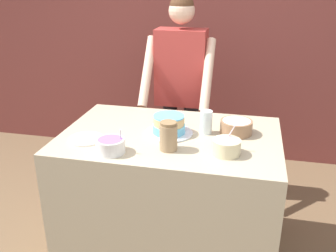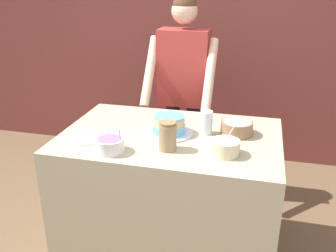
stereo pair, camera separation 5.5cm
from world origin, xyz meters
The scene contains 10 objects.
wall_back centered at (0.00, 2.15, 1.30)m, with size 10.00×0.05×2.60m.
counter centered at (0.00, 0.47, 0.46)m, with size 1.41×0.94×0.91m.
person_baker centered at (-0.10, 1.31, 1.05)m, with size 0.56×0.49×1.74m.
cake centered at (-0.01, 0.48, 0.97)m, with size 0.31×0.31×0.13m.
frosting_bowl_pink centered at (0.38, 0.26, 0.96)m, with size 0.16×0.16×0.16m.
frosting_bowl_purple centered at (-0.28, 0.13, 0.96)m, with size 0.17×0.17×0.15m.
frosting_bowl_white centered at (0.41, 0.57, 0.96)m, with size 0.21×0.21×0.09m.
drinking_glass centered at (0.22, 0.54, 0.99)m, with size 0.08×0.08×0.15m.
ceramic_plate centered at (-0.50, 0.27, 0.92)m, with size 0.22×0.22×0.01m.
stoneware_jar centered at (0.04, 0.24, 1.00)m, with size 0.10×0.10×0.18m.
Camera 1 is at (0.47, -1.71, 1.87)m, focal length 40.00 mm.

